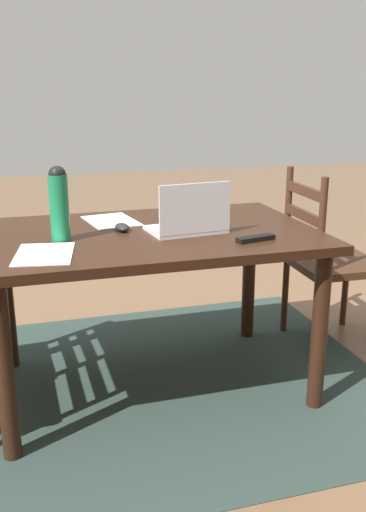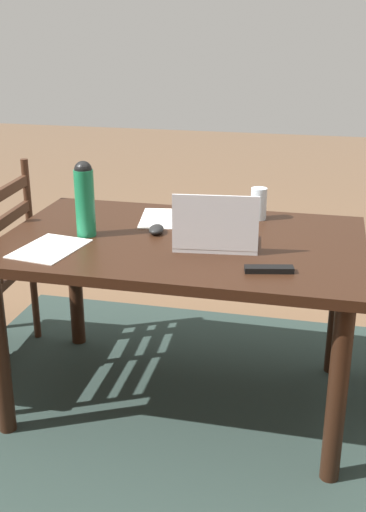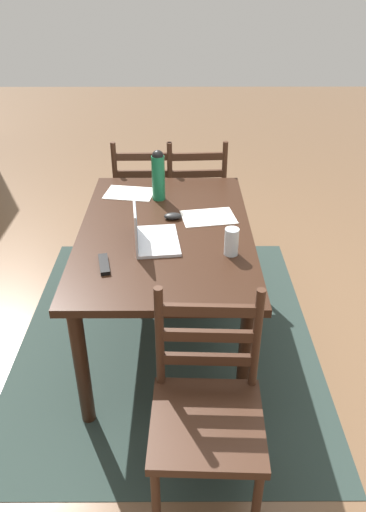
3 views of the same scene
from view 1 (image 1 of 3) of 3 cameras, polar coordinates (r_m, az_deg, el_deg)
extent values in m
plane|color=brown|center=(2.74, -3.06, -12.85)|extent=(14.00, 14.00, 0.00)
cube|color=#283833|center=(2.73, -3.06, -12.79)|extent=(2.18, 1.77, 0.01)
cube|color=black|center=(2.46, -3.32, 2.08)|extent=(1.44, 0.93, 0.04)
cylinder|color=black|center=(3.11, 6.71, -2.06)|extent=(0.07, 0.07, 0.71)
cylinder|color=black|center=(2.88, -17.53, -4.29)|extent=(0.07, 0.07, 0.71)
cylinder|color=black|center=(2.47, 13.70, -7.49)|extent=(0.07, 0.07, 0.71)
cylinder|color=black|center=(2.18, -17.67, -11.29)|extent=(0.07, 0.07, 0.71)
cube|color=#3D2316|center=(3.10, 15.21, -0.76)|extent=(0.46, 0.46, 0.04)
cylinder|color=#3D2316|center=(3.42, 16.16, -3.35)|extent=(0.04, 0.04, 0.43)
cylinder|color=#3D2316|center=(3.25, 10.34, -4.00)|extent=(0.04, 0.04, 0.43)
cylinder|color=#3D2316|center=(2.93, 13.41, -6.50)|extent=(0.04, 0.04, 0.43)
cylinder|color=#3D2316|center=(3.11, 10.63, 4.37)|extent=(0.04, 0.04, 0.50)
cylinder|color=#3D2316|center=(2.78, 13.89, 2.71)|extent=(0.04, 0.04, 0.50)
cube|color=#3D2316|center=(2.97, 12.06, 1.71)|extent=(0.04, 0.36, 0.05)
cube|color=#3D2316|center=(2.94, 12.20, 4.07)|extent=(0.04, 0.36, 0.05)
cube|color=#3D2316|center=(2.91, 12.35, 6.47)|extent=(0.04, 0.36, 0.05)
cube|color=silver|center=(2.45, 0.23, 2.74)|extent=(0.34, 0.25, 0.02)
cube|color=silver|center=(2.33, 1.26, 4.86)|extent=(0.32, 0.05, 0.21)
cube|color=#A5CCEA|center=(2.34, 1.19, 4.89)|extent=(0.29, 0.04, 0.19)
cylinder|color=#197247|center=(2.32, -12.47, 4.77)|extent=(0.08, 0.08, 0.27)
sphere|color=black|center=(2.30, -12.68, 8.08)|extent=(0.07, 0.07, 0.07)
cylinder|color=silver|center=(2.82, 0.39, 5.86)|extent=(0.07, 0.07, 0.14)
ellipsoid|color=black|center=(2.47, -6.22, 2.93)|extent=(0.07, 0.11, 0.03)
cube|color=black|center=(2.31, 7.39, 1.77)|extent=(0.18, 0.08, 0.02)
cube|color=white|center=(2.17, -13.94, 0.21)|extent=(0.25, 0.33, 0.00)
cube|color=white|center=(2.66, -7.32, 3.57)|extent=(0.26, 0.33, 0.00)
camera|label=2|loc=(1.10, 77.58, 15.97)|focal=44.11mm
camera|label=3|loc=(3.78, 36.20, 23.41)|focal=33.92mm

